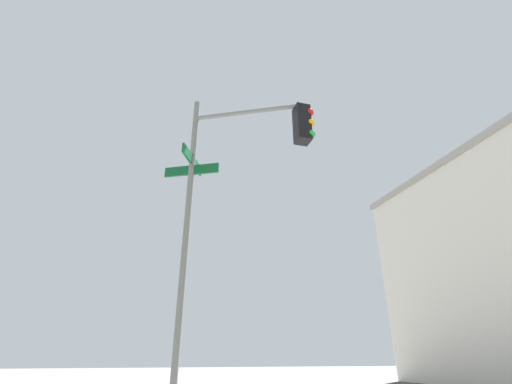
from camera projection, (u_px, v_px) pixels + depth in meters
traffic_signal_near at (239, 177)px, 6.78m from camera, size 1.63×2.66×6.29m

